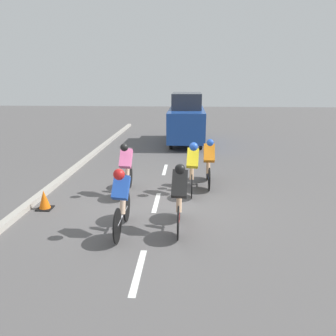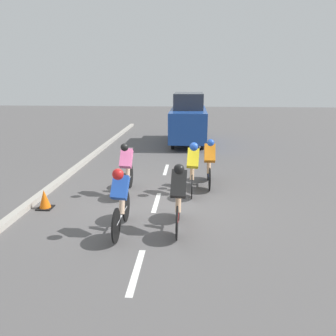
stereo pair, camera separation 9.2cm
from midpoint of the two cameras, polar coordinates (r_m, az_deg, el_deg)
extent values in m
plane|color=#565454|center=(8.54, -2.45, -6.43)|extent=(60.00, 60.00, 0.00)
cube|color=white|center=(5.86, -5.65, -17.47)|extent=(0.12, 1.40, 0.01)
cube|color=white|center=(8.70, -2.34, -5.99)|extent=(0.12, 1.40, 0.01)
cube|color=white|center=(11.72, -0.76, -0.28)|extent=(0.12, 1.40, 0.01)
cube|color=#A8A399|center=(9.53, -21.92, -4.76)|extent=(0.20, 28.28, 0.14)
cylinder|color=black|center=(7.57, -7.55, -6.62)|extent=(0.03, 0.71, 0.71)
cylinder|color=black|center=(6.65, -9.24, -9.94)|extent=(0.03, 0.71, 0.71)
cylinder|color=#B7B7BC|center=(7.10, -8.33, -8.17)|extent=(0.04, 1.03, 0.04)
cylinder|color=#B7B7BC|center=(7.19, -8.11, -6.07)|extent=(0.04, 0.04, 0.42)
cylinder|color=#1999D8|center=(7.11, -8.28, -7.28)|extent=(0.07, 0.07, 0.16)
cylinder|color=beige|center=(7.10, -8.26, -6.60)|extent=(0.12, 0.23, 0.36)
cube|color=blue|center=(6.77, -8.57, -3.38)|extent=(0.36, 0.44, 0.53)
sphere|color=red|center=(6.46, -8.94, -1.12)|extent=(0.23, 0.23, 0.23)
cylinder|color=black|center=(9.81, -6.91, -1.41)|extent=(0.03, 0.71, 0.71)
cylinder|color=black|center=(8.92, -8.00, -3.19)|extent=(0.03, 0.71, 0.71)
cylinder|color=#B7B7BC|center=(9.36, -7.42, -2.25)|extent=(0.04, 0.96, 0.04)
cylinder|color=#B7B7BC|center=(9.46, -7.28, -0.73)|extent=(0.04, 0.04, 0.42)
cylinder|color=white|center=(9.38, -7.39, -1.58)|extent=(0.07, 0.07, 0.16)
cylinder|color=beige|center=(9.38, -7.38, -1.07)|extent=(0.12, 0.23, 0.36)
cube|color=pink|center=(9.08, -7.63, 1.66)|extent=(0.34, 0.46, 0.56)
sphere|color=black|center=(8.79, -7.93, 3.58)|extent=(0.21, 0.21, 0.21)
cylinder|color=black|center=(10.53, 6.60, -0.30)|extent=(0.03, 0.68, 0.68)
cylinder|color=black|center=(9.54, 6.91, -1.98)|extent=(0.03, 0.68, 0.68)
cylinder|color=navy|center=(10.04, 6.75, -1.10)|extent=(0.04, 1.03, 0.04)
cylinder|color=navy|center=(10.15, 6.73, 0.33)|extent=(0.04, 0.04, 0.42)
cylinder|color=white|center=(10.06, 6.75, -0.47)|extent=(0.07, 0.07, 0.16)
cylinder|color=#DBAD84|center=(10.06, 6.75, 0.01)|extent=(0.12, 0.23, 0.36)
cube|color=orange|center=(9.77, 6.92, 2.60)|extent=(0.32, 0.47, 0.55)
sphere|color=blue|center=(9.48, 7.07, 4.41)|extent=(0.21, 0.21, 0.21)
cylinder|color=black|center=(7.59, 1.66, -6.46)|extent=(0.03, 0.70, 0.70)
cylinder|color=black|center=(6.70, 1.38, -9.55)|extent=(0.03, 0.70, 0.70)
cylinder|color=red|center=(7.15, 1.53, -7.91)|extent=(0.04, 0.97, 0.04)
cylinder|color=red|center=(7.22, 1.59, -5.85)|extent=(0.04, 0.04, 0.42)
cylinder|color=yellow|center=(7.15, 1.55, -7.02)|extent=(0.07, 0.07, 0.16)
cylinder|color=#DBAD84|center=(7.14, 1.56, -6.35)|extent=(0.12, 0.23, 0.36)
cube|color=black|center=(6.80, 1.64, -2.79)|extent=(0.34, 0.49, 0.59)
sphere|color=black|center=(6.48, 1.71, -0.20)|extent=(0.22, 0.22, 0.22)
cylinder|color=black|center=(9.91, 3.83, -1.29)|extent=(0.03, 0.66, 0.66)
cylinder|color=black|center=(8.91, 3.85, -3.23)|extent=(0.03, 0.66, 0.66)
cylinder|color=#B7B7BC|center=(9.41, 3.84, -2.21)|extent=(0.04, 1.05, 0.04)
cylinder|color=#B7B7BC|center=(9.53, 3.86, -0.67)|extent=(0.04, 0.04, 0.42)
cylinder|color=white|center=(9.43, 3.85, -1.54)|extent=(0.07, 0.07, 0.16)
cylinder|color=#DBAD84|center=(9.44, 3.86, -1.03)|extent=(0.12, 0.23, 0.36)
cube|color=yellow|center=(9.13, 4.02, 1.72)|extent=(0.35, 0.47, 0.57)
sphere|color=blue|center=(8.83, 4.19, 3.73)|extent=(0.23, 0.23, 0.23)
cylinder|color=black|center=(15.11, 5.55, 4.47)|extent=(0.14, 0.64, 0.64)
cylinder|color=black|center=(15.12, 0.38, 4.55)|extent=(0.14, 0.64, 0.64)
cylinder|color=black|center=(17.80, 5.27, 6.14)|extent=(0.14, 0.64, 0.64)
cylinder|color=black|center=(17.81, 0.87, 6.21)|extent=(0.14, 0.64, 0.64)
cube|color=#1E479E|center=(16.34, 3.05, 7.80)|extent=(1.70, 4.41, 1.38)
cube|color=#2D333D|center=(16.45, 3.12, 11.61)|extent=(1.39, 2.43, 0.76)
cube|color=black|center=(8.85, -20.89, -6.58)|extent=(0.36, 0.36, 0.03)
cone|color=orange|center=(8.76, -21.05, -5.09)|extent=(0.28, 0.28, 0.46)
camera|label=1|loc=(0.05, -90.32, -0.09)|focal=35.00mm
camera|label=2|loc=(0.05, 89.68, 0.09)|focal=35.00mm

